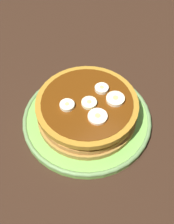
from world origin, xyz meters
The scene contains 8 objects.
ground_plane centered at (0.00, 0.00, -1.50)cm, with size 140.00×140.00×3.00cm, color black.
plate centered at (0.00, 0.00, 0.81)cm, with size 25.32×25.32×1.50cm.
pancake_stack centered at (-0.13, 0.10, 3.66)cm, with size 19.35×19.72×4.84cm.
banana_slice_0 centered at (0.67, 0.30, 6.32)cm, with size 2.83×2.83×0.85cm.
banana_slice_1 centered at (2.73, 4.46, 6.34)cm, with size 3.43×3.43×0.89cm.
banana_slice_2 centered at (-0.78, 3.97, 6.35)cm, with size 2.61×2.61×0.92cm.
banana_slice_3 centered at (4.03, -0.60, 6.28)cm, with size 3.50×3.50×0.77cm.
banana_slice_4 centered at (-1.19, -3.56, 6.35)cm, with size 2.71×2.71×0.92cm.
Camera 1 is at (28.29, -20.30, 48.10)cm, focal length 47.63 mm.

